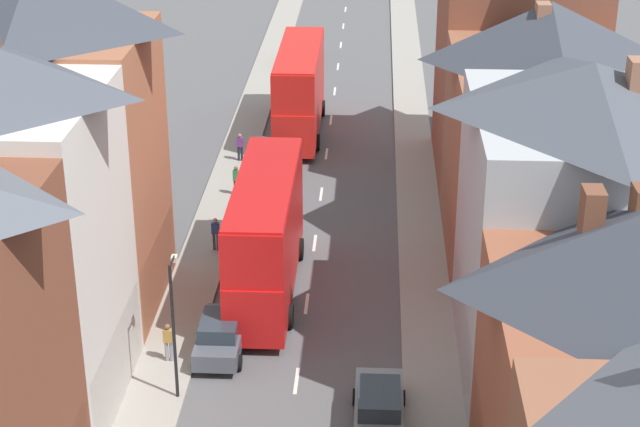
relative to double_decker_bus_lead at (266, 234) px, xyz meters
The scene contains 15 objects.
pavement_left 13.70m from the double_decker_bus_lead, 104.19° to the left, with size 2.20×104.00×0.14m, color gray.
pavement_right 14.99m from the double_decker_bus_lead, 62.03° to the left, with size 2.20×104.00×0.14m, color gray.
centre_line_dashes 11.51m from the double_decker_bus_lead, 80.67° to the left, with size 0.14×97.80×0.01m.
terrace_row_right 14.32m from the double_decker_bus_lead, 30.90° to the right, with size 8.00×56.04×14.28m.
double_decker_bus_lead is the anchor object (origin of this frame).
double_decker_bus_mid_street 20.54m from the double_decker_bus_lead, 90.00° to the left, with size 2.74×10.80×5.30m.
car_near_blue 35.91m from the double_decker_bus_lead, 92.06° to the left, with size 1.90×4.06×1.62m.
car_parked_left_a 5.63m from the double_decker_bus_lead, 104.19° to the right, with size 1.90×4.14×1.62m.
car_parked_right_a 11.17m from the double_decker_bus_lead, 63.47° to the right, with size 1.90×4.42×1.64m.
car_mid_black 14.70m from the double_decker_bus_lead, 95.08° to the left, with size 1.90×4.49×1.61m.
pedestrian_mid_left 7.05m from the double_decker_bus_lead, 117.84° to the right, with size 0.36×0.22×1.61m.
pedestrian_mid_right 5.02m from the double_decker_bus_lead, 126.01° to the left, with size 0.36×0.22×1.61m.
pedestrian_far_left 10.84m from the double_decker_bus_lead, 104.06° to the left, with size 0.36×0.22×1.61m.
pedestrian_far_right 15.74m from the double_decker_bus_lead, 101.12° to the left, with size 0.36×0.22×1.61m.
street_lamp 8.65m from the double_decker_bus_lead, 106.41° to the right, with size 0.20×1.12×5.50m.
Camera 1 is at (2.68, -16.06, 22.21)m, focal length 60.00 mm.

